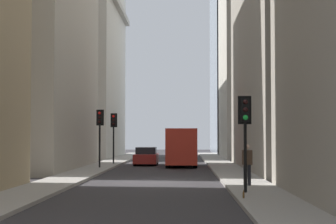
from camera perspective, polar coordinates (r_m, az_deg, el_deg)
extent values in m
plane|color=#302D30|center=(29.05, -1.51, -6.97)|extent=(135.00, 135.00, 0.00)
cube|color=gray|center=(29.63, -10.29, -6.71)|extent=(90.00, 2.20, 0.14)
cube|color=gray|center=(29.16, 7.42, -6.80)|extent=(90.00, 2.20, 0.14)
cube|color=#B7B2A5|center=(62.39, 10.03, 10.46)|extent=(14.74, 10.00, 32.35)
cube|color=#A8A091|center=(41.94, -15.57, 10.06)|extent=(16.10, 10.00, 22.61)
cube|color=#B7B2A5|center=(62.49, -9.69, 4.19)|extent=(17.34, 10.00, 18.92)
cube|color=#9C978C|center=(62.83, -4.87, 10.37)|extent=(17.34, 0.50, 0.60)
cube|color=red|center=(42.03, 1.36, -3.46)|extent=(4.60, 2.25, 2.60)
cube|color=#38383D|center=(45.24, 1.37, -3.83)|extent=(1.90, 2.25, 1.90)
cube|color=black|center=(45.22, 1.37, -3.07)|extent=(1.92, 2.09, 0.64)
cylinder|color=black|center=(45.27, 2.62, -4.78)|extent=(0.88, 0.28, 0.88)
cylinder|color=black|center=(45.27, 0.12, -4.78)|extent=(0.88, 0.28, 0.88)
cylinder|color=black|center=(40.67, 2.75, -5.05)|extent=(0.88, 0.28, 0.88)
cylinder|color=black|center=(40.68, -0.04, -5.05)|extent=(0.88, 0.28, 0.88)
cube|color=maroon|center=(45.07, -2.20, -4.68)|extent=(4.30, 1.78, 0.70)
cube|color=black|center=(45.25, -2.18, -3.89)|extent=(2.10, 1.58, 0.54)
cylinder|color=black|center=(43.69, -1.29, -5.03)|extent=(0.64, 0.22, 0.64)
cylinder|color=black|center=(43.79, -3.34, -5.02)|extent=(0.64, 0.22, 0.64)
cylinder|color=black|center=(46.38, -1.13, -4.88)|extent=(0.64, 0.22, 0.64)
cylinder|color=black|center=(46.48, -3.06, -4.87)|extent=(0.64, 0.22, 0.64)
cylinder|color=black|center=(22.09, 7.77, -4.48)|extent=(0.12, 0.12, 2.72)
cube|color=black|center=(22.09, 7.74, 0.21)|extent=(0.28, 0.32, 0.90)
cube|color=black|center=(22.25, 7.70, 0.19)|extent=(0.03, 0.52, 1.10)
sphere|color=black|center=(21.95, 7.78, 1.01)|extent=(0.20, 0.20, 0.20)
sphere|color=black|center=(21.93, 7.79, 0.23)|extent=(0.20, 0.20, 0.20)
sphere|color=green|center=(21.92, 7.79, -0.55)|extent=(0.20, 0.20, 0.20)
cylinder|color=black|center=(45.02, -5.49, -3.28)|extent=(0.12, 0.12, 2.96)
cube|color=black|center=(45.03, -5.48, -0.82)|extent=(0.28, 0.32, 0.90)
cube|color=black|center=(45.18, -5.46, -0.83)|extent=(0.03, 0.52, 1.10)
sphere|color=red|center=(44.88, -5.50, -0.43)|extent=(0.20, 0.20, 0.20)
sphere|color=black|center=(44.87, -5.51, -0.82)|extent=(0.20, 0.20, 0.20)
sphere|color=black|center=(44.87, -5.51, -1.20)|extent=(0.20, 0.20, 0.20)
cylinder|color=black|center=(39.46, -6.88, -3.38)|extent=(0.12, 0.12, 2.99)
cube|color=black|center=(39.48, -6.87, -0.55)|extent=(0.28, 0.32, 0.90)
cube|color=black|center=(39.63, -6.83, -0.56)|extent=(0.03, 0.52, 1.10)
sphere|color=red|center=(39.33, -6.90, -0.11)|extent=(0.20, 0.20, 0.20)
sphere|color=black|center=(39.32, -6.90, -0.54)|extent=(0.20, 0.20, 0.20)
sphere|color=black|center=(39.31, -6.90, -0.98)|extent=(0.20, 0.20, 0.20)
cylinder|color=black|center=(25.24, 8.15, -6.29)|extent=(0.16, 0.16, 0.90)
cylinder|color=black|center=(25.22, 7.77, -6.29)|extent=(0.16, 0.16, 0.90)
cube|color=#4C3828|center=(25.19, 7.95, -4.54)|extent=(0.26, 0.44, 0.64)
sphere|color=beige|center=(25.17, 7.94, -3.48)|extent=(0.22, 0.22, 0.22)
cylinder|color=brown|center=(20.12, 7.59, -8.29)|extent=(0.07, 0.07, 0.20)
cylinder|color=brown|center=(20.11, 7.59, -7.90)|extent=(0.03, 0.03, 0.07)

